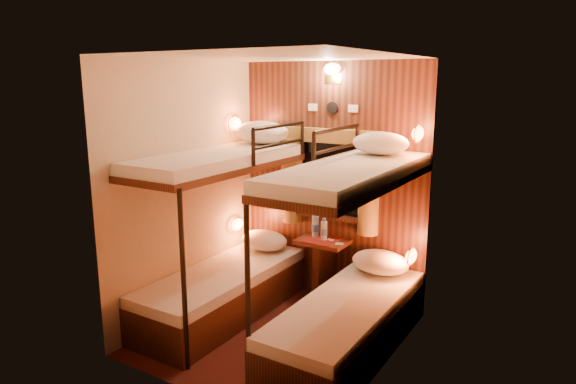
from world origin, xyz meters
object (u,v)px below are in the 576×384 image
Objects in this scene: bunk_left at (223,260)px; table at (322,262)px; bottle_right at (324,231)px; bottle_left at (315,226)px; bunk_right at (348,288)px.

bunk_left is 2.90× the size of table.
table is at bearing 175.52° from bottle_right.
bunk_left is 7.28× the size of bottle_left.
bottle_left reaches higher than bottle_right.
bunk_right is 7.28× the size of bottle_left.
table is at bearing 50.33° from bunk_left.
table is 0.37m from bottle_left.
bottle_left is at bearing 160.58° from bottle_right.
bunk_right is 8.36× the size of bottle_right.
bottle_left is 0.13m from bottle_right.
bunk_left is at bearing -130.37° from bottle_right.
bottle_right is at bearing 49.63° from bunk_left.
bunk_left is 1.01m from bottle_left.
table is 2.88× the size of bottle_right.
bunk_right is 1.02m from table.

